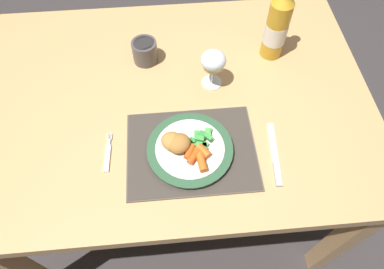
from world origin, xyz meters
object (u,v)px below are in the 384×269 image
at_px(dinner_plate, 192,149).
at_px(table_knife, 277,159).
at_px(dining_table, 176,113).
at_px(drinking_cup, 146,51).
at_px(fork, 109,155).
at_px(bottle, 278,26).
at_px(wine_glass, 215,62).

height_order(dinner_plate, table_knife, dinner_plate).
relative_size(dining_table, drinking_cup, 15.10).
bearing_deg(fork, drinking_cup, 72.60).
bearing_deg(table_knife, dining_table, 136.97).
relative_size(table_knife, bottle, 0.66).
bearing_deg(table_knife, dinner_plate, 169.54).
xyz_separation_m(dining_table, table_knife, (0.27, -0.25, 0.10)).
height_order(dining_table, bottle, bottle).
relative_size(dinner_plate, fork, 1.91).
bearing_deg(dinner_plate, table_knife, -10.46).
bearing_deg(dining_table, table_knife, -43.03).
bearing_deg(dining_table, fork, -134.34).
bearing_deg(drinking_cup, dining_table, -63.48).
xyz_separation_m(dining_table, dinner_plate, (0.04, -0.21, 0.11)).
relative_size(dining_table, dinner_plate, 5.19).
distance_m(dining_table, drinking_cup, 0.22).
height_order(table_knife, drinking_cup, drinking_cup).
xyz_separation_m(dinner_plate, wine_glass, (0.09, 0.25, 0.08)).
distance_m(table_knife, wine_glass, 0.33).
distance_m(fork, drinking_cup, 0.38).
bearing_deg(drinking_cup, wine_glass, -30.10).
distance_m(bottle, drinking_cup, 0.43).
xyz_separation_m(wine_glass, bottle, (0.21, 0.11, 0.02)).
bearing_deg(dinner_plate, dining_table, 99.79).
bearing_deg(drinking_cup, dinner_plate, -72.51).
bearing_deg(dining_table, dinner_plate, -80.21).
height_order(fork, wine_glass, wine_glass).
bearing_deg(wine_glass, table_knife, -64.13).
bearing_deg(fork, dinner_plate, -2.64).
bearing_deg(table_knife, bottle, 79.91).
bearing_deg(bottle, table_knife, -100.09).
xyz_separation_m(dinner_plate, drinking_cup, (-0.12, 0.37, 0.02)).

